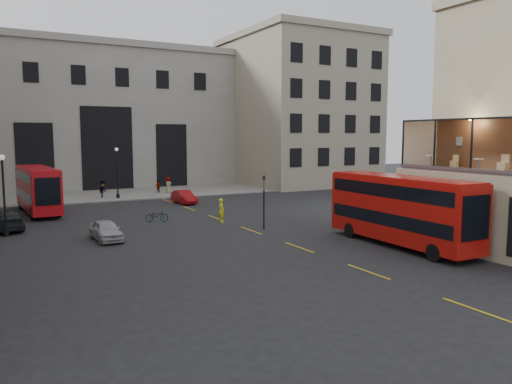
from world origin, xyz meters
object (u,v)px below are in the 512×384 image
cafe_chair_c (503,166)px  cafe_chair_d (454,163)px  pedestrian_d (168,185)px  bus_far (38,187)px  car_b (184,197)px  pedestrian_b (103,190)px  traffic_light_near (264,195)px  bicycle (157,216)px  cafe_table_mid (479,163)px  pedestrian_c (158,187)px  street_lamp_a (4,200)px  traffic_light_far (26,185)px  car_a (106,230)px  street_lamp_b (117,176)px  cyclist (221,211)px  cafe_table_far (431,160)px  car_c (6,220)px  bus_near (401,207)px

cafe_chair_c → cafe_chair_d: 3.64m
pedestrian_d → bus_far: bearing=111.4°
car_b → pedestrian_d: pedestrian_d is taller
cafe_chair_c → pedestrian_b: bearing=112.0°
pedestrian_d → traffic_light_near: bearing=167.1°
bicycle → cafe_table_mid: size_ratio=2.44×
pedestrian_c → cafe_table_mid: size_ratio=2.21×
cafe_table_mid → pedestrian_d: bearing=98.4°
street_lamp_a → pedestrian_d: (17.28, 18.42, -1.45)m
street_lamp_a → cafe_chair_c: size_ratio=5.77×
bicycle → pedestrian_b: (-0.70, 16.32, 0.47)m
pedestrian_b → traffic_light_far: bearing=170.1°
car_a → cafe_table_mid: cafe_table_mid is taller
street_lamp_b → cafe_chair_d: size_ratio=6.82×
pedestrian_c → car_b: bearing=55.9°
traffic_light_near → cafe_chair_d: 12.51m
cyclist → cafe_table_far: (8.08, -12.69, 4.20)m
bicycle → bus_far: bearing=58.4°
traffic_light_far → street_lamp_a: (-2.00, -10.00, -0.03)m
cafe_table_mid → cafe_table_far: size_ratio=0.90×
cafe_chair_c → street_lamp_b: bearing=110.7°
bicycle → pedestrian_c: size_ratio=1.11×
bicycle → car_b: bearing=-14.0°
cafe_chair_c → car_c: bearing=139.0°
traffic_light_far → car_b: (13.82, -0.55, -1.79)m
car_a → cyclist: cyclist is taller
bus_near → car_c: bus_near is taller
bus_far → cafe_table_mid: bearing=-54.3°
car_c → pedestrian_c: (16.13, 16.46, 0.08)m
car_c → cafe_chair_d: size_ratio=6.12×
car_a → cafe_chair_d: bearing=-31.0°
pedestrian_c → cafe_table_mid: (6.44, -36.83, 4.29)m
street_lamp_a → pedestrian_c: street_lamp_a is taller
pedestrian_b → cafe_chair_c: size_ratio=1.99×
traffic_light_near → bus_far: bus_far is taller
traffic_light_far → cafe_table_mid: cafe_table_mid is taller
traffic_light_near → pedestrian_d: (1.28, 24.42, -1.48)m
car_a → cafe_chair_c: size_ratio=4.05×
cafe_chair_d → cyclist: bearing=127.7°
cyclist → pedestrian_c: 20.90m
street_lamp_b → car_b: (4.82, -6.55, -1.76)m
car_c → cafe_table_far: size_ratio=6.16×
pedestrian_b → pedestrian_d: bearing=-42.5°
street_lamp_a → bus_far: 10.05m
street_lamp_b → cafe_table_mid: bearing=-71.1°
cyclist → traffic_light_far: bearing=48.4°
traffic_light_far → cafe_chair_c: bearing=-52.2°
car_c → cafe_chair_c: 32.04m
street_lamp_b → cyclist: (3.55, -18.00, -1.48)m
street_lamp_b → cafe_chair_c: cafe_chair_c is taller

